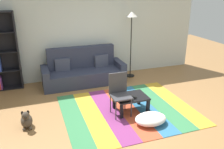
% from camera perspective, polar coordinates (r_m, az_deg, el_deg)
% --- Properties ---
extents(ground_plane, '(14.00, 14.00, 0.00)m').
position_cam_1_polar(ground_plane, '(5.15, 2.07, -9.67)').
color(ground_plane, '#9E7042').
extents(back_wall, '(6.80, 0.10, 2.70)m').
position_cam_1_polar(back_wall, '(6.99, -5.53, 10.26)').
color(back_wall, silver).
rests_on(back_wall, ground_plane).
extents(rug, '(2.82, 2.37, 0.01)m').
position_cam_1_polar(rug, '(5.34, 3.80, -8.45)').
color(rug, '#387F4C').
rests_on(rug, ground_plane).
extents(couch, '(2.26, 0.80, 1.00)m').
position_cam_1_polar(couch, '(6.68, -6.88, 0.71)').
color(couch, '#2D3347').
rests_on(couch, ground_plane).
extents(coffee_table, '(0.69, 0.53, 0.35)m').
position_cam_1_polar(coffee_table, '(5.17, 4.57, -5.82)').
color(coffee_table, black).
rests_on(coffee_table, rug).
extents(pouf, '(0.64, 0.48, 0.20)m').
position_cam_1_polar(pouf, '(4.85, 9.28, -10.50)').
color(pouf, white).
rests_on(pouf, rug).
extents(dog, '(0.22, 0.35, 0.40)m').
position_cam_1_polar(dog, '(4.94, -19.91, -10.27)').
color(dog, '#473D33').
rests_on(dog, ground_plane).
extents(standing_lamp, '(0.32, 0.32, 1.92)m').
position_cam_1_polar(standing_lamp, '(6.87, 4.73, 12.23)').
color(standing_lamp, black).
rests_on(standing_lamp, ground_plane).
extents(tv_remote, '(0.12, 0.15, 0.02)m').
position_cam_1_polar(tv_remote, '(5.09, 5.15, -5.36)').
color(tv_remote, black).
rests_on(tv_remote, coffee_table).
extents(folding_chair, '(0.40, 0.40, 0.90)m').
position_cam_1_polar(folding_chair, '(4.97, 1.79, -3.87)').
color(folding_chair, '#38383D').
rests_on(folding_chair, ground_plane).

